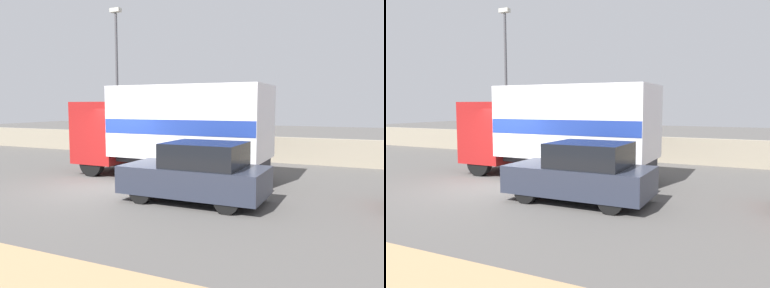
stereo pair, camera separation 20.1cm
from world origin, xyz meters
TOP-DOWN VIEW (x-y plane):
  - ground_plane at (0.00, 0.00)m, footprint 80.00×80.00m
  - stone_wall_backdrop at (0.00, 7.61)m, footprint 60.00×0.35m
  - street_lamp at (-4.25, 6.67)m, footprint 0.56×0.28m
  - box_truck at (1.32, 2.27)m, footprint 7.19×2.51m
  - car_hatchback at (3.43, -0.47)m, footprint 3.91×1.82m

SIDE VIEW (x-z plane):
  - ground_plane at x=0.00m, z-range 0.00..0.00m
  - stone_wall_backdrop at x=0.00m, z-range 0.00..1.17m
  - car_hatchback at x=3.43m, z-range -0.02..1.61m
  - box_truck at x=1.32m, z-range 0.22..3.51m
  - street_lamp at x=-4.25m, z-range 0.56..8.11m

